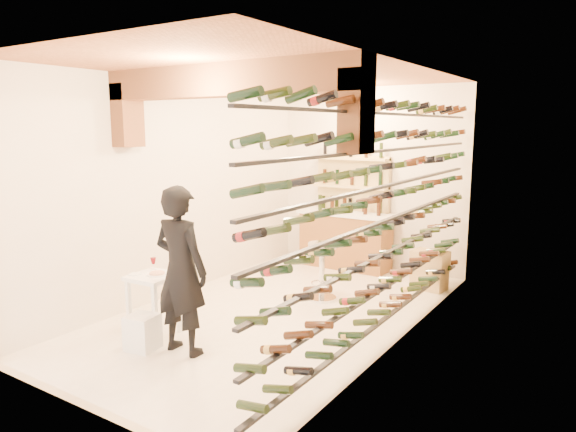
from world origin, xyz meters
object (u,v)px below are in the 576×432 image
object	(u,v)px
chrome_barstool	(322,267)
white_stool	(143,332)
wine_rack	(384,211)
crate_lower	(429,280)
person	(181,270)
back_counter	(345,238)
tasting_table	(154,286)

from	to	relation	value
chrome_barstool	white_stool	bearing A→B (deg)	-107.46
wine_rack	crate_lower	xyz separation A→B (m)	(-0.13, 2.20, -1.40)
white_stool	crate_lower	size ratio (longest dim) A/B	0.80
white_stool	person	xyz separation A→B (m)	(0.44, 0.20, 0.75)
wine_rack	back_counter	world-z (taller)	wine_rack
back_counter	tasting_table	xyz separation A→B (m)	(-0.51, -4.07, 0.09)
white_stool	chrome_barstool	xyz separation A→B (m)	(0.84, 2.66, 0.29)
tasting_table	person	distance (m)	0.74
person	chrome_barstool	distance (m)	2.54
back_counter	crate_lower	distance (m)	1.80
tasting_table	chrome_barstool	distance (m)	2.51
person	crate_lower	distance (m)	4.19
white_stool	person	distance (m)	0.89
wine_rack	chrome_barstool	world-z (taller)	wine_rack
tasting_table	crate_lower	world-z (taller)	tasting_table
white_stool	wine_rack	bearing A→B (deg)	40.21
white_stool	back_counter	bearing A→B (deg)	86.06
back_counter	person	world-z (taller)	person
chrome_barstool	crate_lower	distance (m)	1.81
tasting_table	person	bearing A→B (deg)	-19.12
back_counter	person	bearing A→B (deg)	-88.28
back_counter	chrome_barstool	world-z (taller)	back_counter
white_stool	chrome_barstool	bearing A→B (deg)	72.54
tasting_table	back_counter	bearing A→B (deg)	79.23
wine_rack	person	xyz separation A→B (m)	(-1.70, -1.60, -0.60)
chrome_barstool	back_counter	bearing A→B (deg)	106.50
crate_lower	tasting_table	bearing A→B (deg)	-121.39
wine_rack	tasting_table	distance (m)	2.90
back_counter	white_stool	xyz separation A→B (m)	(-0.31, -4.46, -0.33)
white_stool	crate_lower	bearing A→B (deg)	63.40
back_counter	wine_rack	bearing A→B (deg)	-55.34
wine_rack	tasting_table	xyz separation A→B (m)	(-2.34, -1.43, -0.93)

